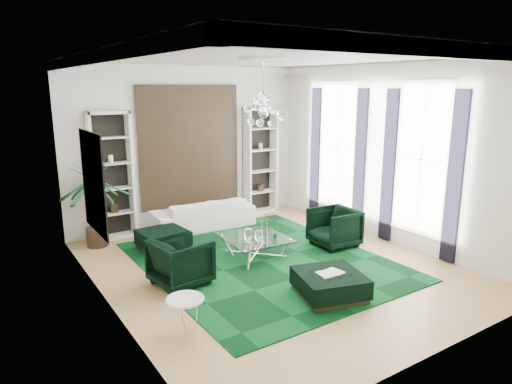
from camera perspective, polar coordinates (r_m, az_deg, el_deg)
floor at (r=8.73m, az=1.95°, el=-9.32°), size 6.00×7.00×0.02m
ceiling at (r=8.08m, az=2.17°, el=16.59°), size 6.00×7.00×0.02m
wall_back at (r=11.21m, az=-8.39°, el=5.70°), size 6.00×0.02×3.80m
wall_front at (r=5.76m, az=22.63°, el=-2.19°), size 6.00×0.02×3.80m
wall_left at (r=6.94m, az=-18.72°, el=0.60°), size 0.02×7.00×3.80m
wall_right at (r=10.21m, az=16.05°, el=4.61°), size 0.02×7.00×3.80m
crown_molding at (r=8.07m, az=2.17°, el=15.81°), size 6.00×7.00×0.18m
ceiling_medallion at (r=8.32m, az=0.93°, el=16.22°), size 0.90×0.90×0.05m
tapestry at (r=11.16m, az=-8.28°, el=5.68°), size 2.50×0.06×2.80m
shelving_left at (r=10.44m, az=-17.57°, el=1.90°), size 0.90×0.38×2.80m
shelving_right at (r=12.05m, az=0.55°, el=3.96°), size 0.90×0.38×2.80m
painting at (r=7.53m, az=-19.57°, el=1.09°), size 0.04×1.30×1.60m
window_near at (r=9.63m, az=20.01°, el=3.85°), size 0.03×1.10×2.90m
curtain_near_a at (r=9.21m, az=23.61°, el=1.56°), size 0.07×0.30×3.25m
curtain_near_b at (r=10.13m, az=16.27°, el=3.10°), size 0.07×0.30×3.25m
window_far at (r=11.22m, az=10.19°, el=5.65°), size 0.03×1.10×2.90m
curtain_far_a at (r=10.68m, az=12.87°, el=3.80°), size 0.07×0.30×3.25m
curtain_far_b at (r=11.80m, az=7.42°, el=4.88°), size 0.07×0.30×3.25m
rug at (r=8.95m, az=0.84°, el=-8.59°), size 4.20×5.00×0.02m
sofa at (r=10.93m, az=-6.65°, el=-2.73°), size 2.44×1.05×0.70m
armchair_left at (r=7.94m, az=-9.39°, el=-8.60°), size 1.02×1.00×0.81m
armchair_right at (r=9.78m, az=9.74°, el=-4.41°), size 0.95×0.93×0.81m
coffee_table at (r=9.07m, az=-0.05°, el=-6.95°), size 1.26×1.26×0.41m
ottoman_side at (r=9.72m, az=-11.52°, el=-5.89°), size 0.97×0.97×0.40m
ottoman_front at (r=7.57m, az=9.18°, el=-11.41°), size 1.24×1.24×0.40m
book at (r=7.48m, az=9.24°, el=-9.91°), size 0.42×0.28×0.03m
side_table at (r=6.53m, az=-8.77°, el=-15.07°), size 0.58×0.58×0.50m
palm at (r=10.02m, az=-19.67°, el=0.12°), size 1.66×1.66×2.40m
chandelier at (r=8.33m, az=0.90°, el=9.88°), size 1.06×1.06×0.72m
table_plant at (r=8.93m, az=2.45°, el=-5.08°), size 0.14×0.11×0.24m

